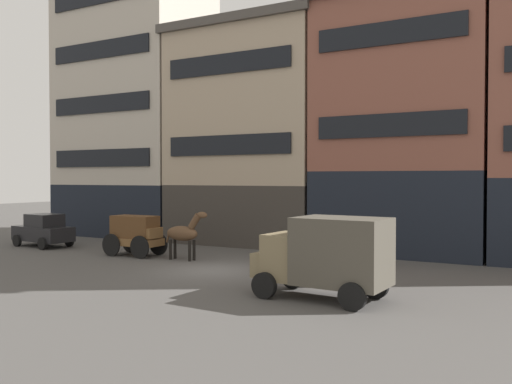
# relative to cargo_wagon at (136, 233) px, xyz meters

# --- Properties ---
(ground_plane) EXTENTS (120.00, 120.00, 0.00)m
(ground_plane) POSITION_rel_cargo_wagon_xyz_m (5.73, -1.69, -1.15)
(ground_plane) COLOR #4C4947
(building_far_left) EXTENTS (9.97, 7.07, 17.59)m
(building_far_left) POSITION_rel_cargo_wagon_xyz_m (-7.18, 8.18, 7.69)
(building_far_left) COLOR black
(building_far_left) RESTS_ON ground_plane
(building_center_left) EXTENTS (9.71, 7.07, 12.86)m
(building_center_left) POSITION_rel_cargo_wagon_xyz_m (2.31, 8.18, 5.32)
(building_center_left) COLOR #38332D
(building_center_left) RESTS_ON ground_plane
(building_center_right) EXTENTS (8.84, 7.07, 13.28)m
(building_center_right) POSITION_rel_cargo_wagon_xyz_m (11.24, 8.18, 5.53)
(building_center_right) COLOR black
(building_center_right) RESTS_ON ground_plane
(cargo_wagon) EXTENTS (2.92, 1.54, 1.98)m
(cargo_wagon) POSITION_rel_cargo_wagon_xyz_m (0.00, 0.00, 0.00)
(cargo_wagon) COLOR brown
(cargo_wagon) RESTS_ON ground_plane
(draft_horse) EXTENTS (2.34, 0.62, 2.30)m
(draft_horse) POSITION_rel_cargo_wagon_xyz_m (2.95, 0.00, 0.12)
(draft_horse) COLOR #513823
(draft_horse) RESTS_ON ground_plane
(delivery_truck_near) EXTENTS (4.44, 2.35, 2.62)m
(delivery_truck_near) POSITION_rel_cargo_wagon_xyz_m (11.81, -4.50, 0.28)
(delivery_truck_near) COLOR #7A6B4C
(delivery_truck_near) RESTS_ON ground_plane
(sedan_dark) EXTENTS (3.84, 2.16, 1.83)m
(sedan_dark) POSITION_rel_cargo_wagon_xyz_m (-6.97, 0.23, -0.23)
(sedan_dark) COLOR black
(sedan_dark) RESTS_ON ground_plane
(pedestrian_officer) EXTENTS (0.46, 0.46, 1.79)m
(pedestrian_officer) POSITION_rel_cargo_wagon_xyz_m (7.75, 1.51, -0.17)
(pedestrian_officer) COLOR black
(pedestrian_officer) RESTS_ON ground_plane
(fire_hydrant_curbside) EXTENTS (0.24, 0.24, 0.83)m
(fire_hydrant_curbside) POSITION_rel_cargo_wagon_xyz_m (11.60, 3.06, -0.72)
(fire_hydrant_curbside) COLOR maroon
(fire_hydrant_curbside) RESTS_ON ground_plane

